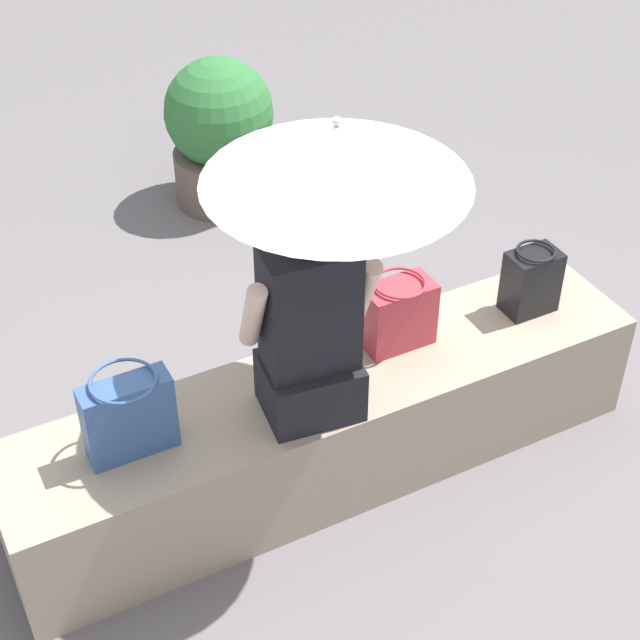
# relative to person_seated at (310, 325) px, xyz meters

# --- Properties ---
(ground_plane) EXTENTS (14.00, 14.00, 0.00)m
(ground_plane) POSITION_rel_person_seated_xyz_m (-0.13, -0.10, -0.88)
(ground_plane) COLOR #605B5E
(stone_bench) EXTENTS (2.57, 0.53, 0.50)m
(stone_bench) POSITION_rel_person_seated_xyz_m (-0.13, -0.10, -0.64)
(stone_bench) COLOR gray
(stone_bench) RESTS_ON ground
(person_seated) EXTENTS (0.49, 0.32, 0.90)m
(person_seated) POSITION_rel_person_seated_xyz_m (0.00, 0.00, 0.00)
(person_seated) COLOR black
(person_seated) RESTS_ON stone_bench
(parasol) EXTENTS (0.87, 0.87, 1.16)m
(parasol) POSITION_rel_person_seated_xyz_m (-0.09, 0.00, 0.64)
(parasol) COLOR #B7B7BC
(parasol) RESTS_ON stone_bench
(handbag_black) EXTENTS (0.31, 0.23, 0.33)m
(handbag_black) POSITION_rel_person_seated_xyz_m (0.65, -0.10, -0.23)
(handbag_black) COLOR #335184
(handbag_black) RESTS_ON stone_bench
(tote_bag_canvas) EXTENTS (0.28, 0.21, 0.30)m
(tote_bag_canvas) POSITION_rel_person_seated_xyz_m (-0.48, -0.18, -0.24)
(tote_bag_canvas) COLOR #B2333D
(tote_bag_canvas) RESTS_ON stone_bench
(shoulder_bag_spare) EXTENTS (0.21, 0.16, 0.29)m
(shoulder_bag_spare) POSITION_rel_person_seated_xyz_m (-1.07, -0.12, -0.25)
(shoulder_bag_spare) COLOR black
(shoulder_bag_spare) RESTS_ON stone_bench
(planter_near) EXTENTS (0.60, 0.60, 0.84)m
(planter_near) POSITION_rel_person_seated_xyz_m (-0.59, -2.26, -0.46)
(planter_near) COLOR brown
(planter_near) RESTS_ON ground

